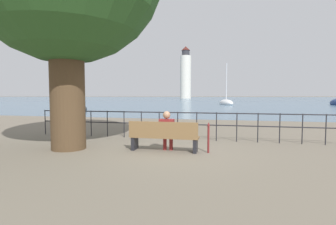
# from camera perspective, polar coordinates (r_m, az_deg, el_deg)

# --- Properties ---
(ground_plane) EXTENTS (1000.00, 1000.00, 0.00)m
(ground_plane) POSITION_cam_1_polar(r_m,az_deg,el_deg) (7.97, -0.82, -8.35)
(ground_plane) COLOR #706656
(harbor_water) EXTENTS (600.00, 300.00, 0.01)m
(harbor_water) POSITION_cam_1_polar(r_m,az_deg,el_deg) (168.10, 12.42, 3.09)
(harbor_water) COLOR slate
(harbor_water) RESTS_ON ground_plane
(park_bench) EXTENTS (2.08, 0.45, 0.90)m
(park_bench) POSITION_cam_1_polar(r_m,az_deg,el_deg) (7.82, -0.94, -5.27)
(park_bench) COLOR brown
(park_bench) RESTS_ON ground_plane
(seated_person_left) EXTENTS (0.43, 0.35, 1.20)m
(seated_person_left) POSITION_cam_1_polar(r_m,az_deg,el_deg) (7.85, -0.24, -3.60)
(seated_person_left) COLOR maroon
(seated_person_left) RESTS_ON ground_plane
(promenade_railing) EXTENTS (11.61, 0.04, 1.05)m
(promenade_railing) POSITION_cam_1_polar(r_m,az_deg,el_deg) (9.92, 2.12, -1.90)
(promenade_railing) COLOR black
(promenade_railing) RESTS_ON ground_plane
(closed_umbrella) EXTENTS (0.09, 0.09, 0.90)m
(closed_umbrella) POSITION_cam_1_polar(r_m,az_deg,el_deg) (7.71, 8.79, -5.02)
(closed_umbrella) COLOR maroon
(closed_umbrella) RESTS_ON ground_plane
(sailboat_0) EXTENTS (3.44, 5.49, 7.77)m
(sailboat_0) POSITION_cam_1_polar(r_m,az_deg,el_deg) (47.74, 12.54, 2.03)
(sailboat_0) COLOR white
(sailboat_0) RESTS_ON ground_plane
(sailboat_1) EXTENTS (3.93, 6.00, 12.09)m
(sailboat_1) POSITION_cam_1_polar(r_m,az_deg,el_deg) (28.24, -19.77, 0.78)
(sailboat_1) COLOR black
(sailboat_1) RESTS_ON ground_plane
(harbor_lighthouse) EXTENTS (5.77, 5.77, 27.58)m
(harbor_lighthouse) POSITION_cam_1_polar(r_m,az_deg,el_deg) (140.78, 3.86, 8.28)
(harbor_lighthouse) COLOR silver
(harbor_lighthouse) RESTS_ON ground_plane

